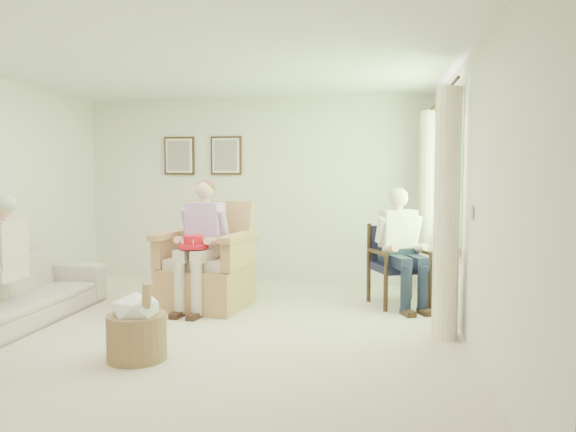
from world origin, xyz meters
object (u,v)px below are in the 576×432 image
object	(u,v)px
person_wicker	(202,234)
hatbox	(137,326)
wicker_armchair	(207,274)
wood_armchair	(399,261)
red_hat	(193,243)
person_dark	(399,239)
sofa	(17,291)

from	to	relation	value
person_wicker	hatbox	bearing A→B (deg)	-82.43
wicker_armchair	hatbox	bearing A→B (deg)	-82.39
wood_armchair	red_hat	world-z (taller)	wood_armchair
wood_armchair	person_dark	xyz separation A→B (m)	(0.00, -0.15, 0.28)
person_dark	hatbox	size ratio (longest dim) A/B	1.87
person_dark	person_wicker	bearing A→B (deg)	170.24
person_wicker	wicker_armchair	bearing A→B (deg)	98.07
sofa	person_dark	size ratio (longest dim) A/B	1.66
wicker_armchair	hatbox	distance (m)	1.87
hatbox	person_wicker	bearing A→B (deg)	89.49
wood_armchair	person_dark	bearing A→B (deg)	-112.60
sofa	red_hat	size ratio (longest dim) A/B	6.78
wood_armchair	wicker_armchair	bearing A→B (deg)	170.10
hatbox	wicker_armchair	bearing A→B (deg)	89.54
wicker_armchair	wood_armchair	xyz separation A→B (m)	(2.17, 0.49, 0.12)
red_hat	hatbox	xyz separation A→B (m)	(0.02, -1.52, -0.50)
wicker_armchair	hatbox	size ratio (longest dim) A/B	1.68
hatbox	person_dark	bearing A→B (deg)	45.26
sofa	wicker_armchair	bearing A→B (deg)	-60.73
wood_armchair	person_dark	distance (m)	0.32
hatbox	red_hat	bearing A→B (deg)	90.81
wicker_armchair	person_wicker	distance (m)	0.50
person_dark	hatbox	xyz separation A→B (m)	(-2.19, -2.21, -0.50)
wicker_armchair	hatbox	xyz separation A→B (m)	(-0.02, -1.87, -0.10)
wood_armchair	person_wicker	xyz separation A→B (m)	(-2.17, -0.65, 0.35)
wood_armchair	red_hat	bearing A→B (deg)	178.29
wood_armchair	hatbox	size ratio (longest dim) A/B	1.27
wicker_armchair	red_hat	size ratio (longest dim) A/B	3.68
person_wicker	wood_armchair	bearing A→B (deg)	24.65
person_wicker	hatbox	xyz separation A→B (m)	(-0.02, -1.71, -0.57)
person_wicker	person_dark	bearing A→B (deg)	20.92
red_hat	person_wicker	bearing A→B (deg)	79.47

